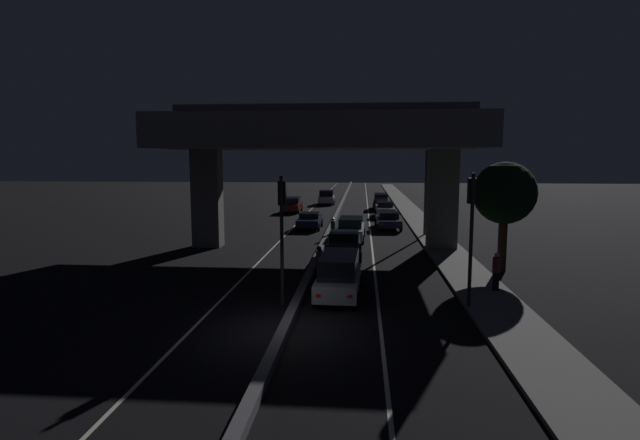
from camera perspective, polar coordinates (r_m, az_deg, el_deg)
ground_plane at (r=17.19m, az=-3.92°, el=-12.46°), size 200.00×200.00×0.00m
lane_line_left_inner at (r=51.64m, az=-1.51°, el=0.73°), size 0.12×126.00×0.00m
lane_line_right_inner at (r=51.33m, az=5.57°, el=0.66°), size 0.12×126.00×0.00m
median_divider at (r=51.37m, az=2.02°, el=0.86°), size 0.34×126.00×0.30m
sidewalk_right at (r=44.67m, az=11.45°, el=-0.32°), size 2.37×126.00×0.14m
elevated_overpass at (r=31.56m, az=0.29°, el=9.38°), size 19.03×10.92×9.10m
traffic_light_left_of_median at (r=19.31m, az=-4.36°, el=0.29°), size 0.30×0.49×5.08m
traffic_light_right_of_median at (r=19.49m, az=16.91°, el=0.30°), size 0.30×0.49×5.20m
street_lamp at (r=37.04m, az=11.61°, el=5.07°), size 1.97×0.32×7.64m
car_silver_lead at (r=20.90m, az=2.19°, el=-6.23°), size 1.97×4.59×1.77m
car_dark_green_second at (r=28.77m, az=2.77°, el=-2.76°), size 2.06×3.96×1.57m
car_white_third at (r=35.03m, az=3.56°, el=-0.95°), size 2.04×4.86×1.60m
car_dark_blue_fourth at (r=41.05m, az=7.78°, el=0.01°), size 2.10×4.88×1.38m
car_silver_fifth at (r=49.34m, az=7.43°, el=1.24°), size 1.86×4.71×1.47m
car_dark_red_sixth at (r=56.63m, az=6.97°, el=2.18°), size 1.90×4.67×1.74m
car_dark_blue_lead_oncoming at (r=40.73m, az=-1.18°, el=-0.03°), size 1.95×4.26×1.30m
car_dark_red_second_oncoming at (r=53.06m, az=-3.14°, el=1.78°), size 1.86×4.67×1.57m
car_white_third_oncoming at (r=61.97m, az=0.75°, el=2.63°), size 2.15×4.30×1.73m
motorcycle_black_filtering_near at (r=24.53m, az=-0.11°, el=-4.94°), size 0.33×1.80×1.47m
motorcycle_white_filtering_mid at (r=29.91m, az=1.53°, el=-2.77°), size 0.32×1.83×1.43m
motorcycle_blue_filtering_far at (r=35.82m, az=1.47°, el=-1.10°), size 0.33×1.96×1.48m
pedestrian_on_sidewalk at (r=22.54m, az=19.49°, el=-5.56°), size 0.33×0.33×1.64m
roadside_tree_kerbside_near at (r=26.71m, az=20.35°, el=2.82°), size 3.13×3.13×5.57m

